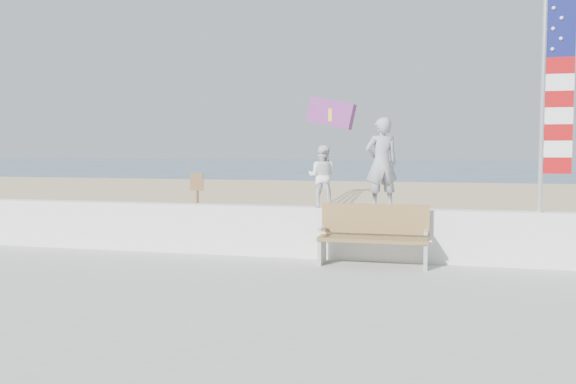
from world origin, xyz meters
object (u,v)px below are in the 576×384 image
adult (382,163)px  bench (374,234)px  child (322,176)px  flag (551,93)px

adult → bench: bearing=56.8°
adult → child: 1.06m
child → flag: 3.95m
bench → flag: flag is taller
child → adult: bearing=-174.3°
adult → flag: flag is taller
adult → flag: size_ratio=0.44×
adult → bench: size_ratio=0.86×
child → bench: 1.41m
flag → child: bearing=180.0°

